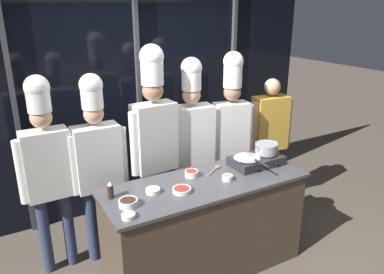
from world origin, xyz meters
TOP-DOWN VIEW (x-y plane):
  - ground_plane at (0.00, 0.00)m, footprint 24.00×24.00m
  - window_wall_back at (0.00, 1.58)m, footprint 4.81×0.09m
  - demo_counter at (0.00, 0.00)m, footprint 1.90×0.70m
  - portable_stove at (0.64, 0.07)m, footprint 0.52×0.32m
  - frying_pan at (0.52, 0.07)m, footprint 0.27×0.46m
  - stock_pot at (0.76, 0.07)m, footprint 0.25×0.23m
  - squeeze_bottle_soy at (-0.84, 0.12)m, footprint 0.05×0.05m
  - prep_bowl_mushrooms at (0.19, -0.07)m, footprint 0.10×0.10m
  - prep_bowl_bean_sprouts at (-0.50, 0.04)m, footprint 0.13×0.13m
  - prep_bowl_onion at (-0.82, -0.24)m, footprint 0.11×0.11m
  - prep_bowl_bell_pepper at (-0.28, -0.07)m, footprint 0.17×0.17m
  - prep_bowl_soy_glaze at (-0.76, -0.07)m, footprint 0.16×0.16m
  - prep_bowl_chili_flakes at (-0.06, 0.16)m, footprint 0.13×0.13m
  - serving_spoon_slotted at (0.24, 0.19)m, footprint 0.25×0.18m
  - chef_head at (-1.22, 0.71)m, footprint 0.53×0.22m
  - chef_sous at (-0.78, 0.68)m, footprint 0.56×0.22m
  - chef_line at (-0.21, 0.64)m, footprint 0.56×0.25m
  - chef_pastry at (0.24, 0.69)m, footprint 0.60×0.30m
  - chef_apprentice at (0.71, 0.62)m, footprint 0.50×0.27m
  - person_guest at (1.29, 0.65)m, footprint 0.54×0.27m

SIDE VIEW (x-z plane):
  - ground_plane at x=0.00m, z-range 0.00..0.00m
  - demo_counter at x=0.00m, z-range 0.00..0.94m
  - serving_spoon_slotted at x=0.24m, z-range 0.94..0.95m
  - prep_bowl_onion at x=-0.82m, z-range 0.94..0.98m
  - prep_bowl_bell_pepper at x=-0.28m, z-range 0.94..0.98m
  - prep_bowl_bean_sprouts at x=-0.50m, z-range 0.94..0.98m
  - prep_bowl_mushrooms at x=0.19m, z-range 0.94..0.99m
  - prep_bowl_soy_glaze at x=-0.76m, z-range 0.94..1.00m
  - prep_bowl_chili_flakes at x=-0.06m, z-range 0.94..1.00m
  - portable_stove at x=0.64m, z-range 0.93..1.03m
  - person_guest at x=1.29m, z-range 0.18..1.82m
  - squeeze_bottle_soy at x=-0.84m, z-range 0.93..1.09m
  - frying_pan at x=0.52m, z-range 1.03..1.07m
  - chef_sous at x=-0.78m, z-range 0.15..2.03m
  - stock_pot at x=0.76m, z-range 1.04..1.15m
  - chef_pastry at x=0.24m, z-range 0.14..2.10m
  - chef_head at x=-1.22m, z-range 0.17..2.07m
  - chef_apprentice at x=0.71m, z-range 0.18..2.17m
  - chef_line at x=-0.21m, z-range 0.19..2.30m
  - window_wall_back at x=0.00m, z-range 0.00..2.70m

